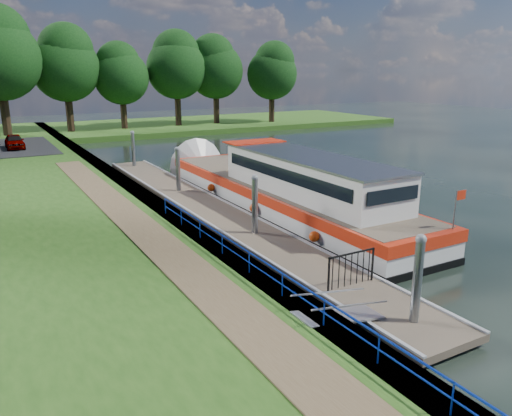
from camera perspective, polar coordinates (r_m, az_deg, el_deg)
ground at (r=15.36m, az=16.05°, el=-12.85°), size 160.00×160.00×0.00m
bank_edge at (r=26.23m, az=-12.04°, el=0.22°), size 1.10×90.00×0.78m
far_bank at (r=65.42m, az=-9.85°, el=9.24°), size 60.00×18.00×0.60m
footpath at (r=19.19m, az=-10.94°, el=-4.09°), size 1.60×40.00×0.05m
blue_fence at (r=15.36m, az=1.01°, el=-6.79°), size 0.04×18.04×0.72m
pontoon at (r=25.35m, az=-5.13°, el=-0.51°), size 2.50×30.00×0.56m
mooring_piles at (r=25.07m, az=-5.19°, el=1.90°), size 0.30×27.30×3.55m
gangway at (r=14.26m, az=9.42°, el=-11.90°), size 2.58×1.00×0.92m
gate_panel at (r=16.32m, az=10.86°, el=-6.33°), size 1.85×0.05×1.15m
barge at (r=26.45m, az=2.25°, el=2.24°), size 4.36×21.15×4.78m
horizon_trees at (r=58.53m, az=-22.11°, el=15.17°), size 54.38×10.03×12.87m
car_a at (r=46.43m, az=-25.88°, el=6.87°), size 1.42×3.52×1.20m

